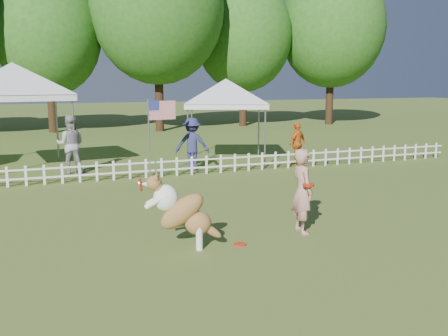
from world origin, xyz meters
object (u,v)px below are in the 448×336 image
(handler, at_px, (302,191))
(spectator_a, at_px, (71,144))
(frisbee_on_turf, at_px, (240,244))
(canopy_tent_left, at_px, (16,118))
(spectator_c, at_px, (297,143))
(spectator_b, at_px, (192,144))
(canopy_tent_right, at_px, (226,121))
(dog, at_px, (183,211))
(flag_pole, at_px, (149,140))

(handler, relative_size, spectator_a, 0.89)
(frisbee_on_turf, height_order, canopy_tent_left, canopy_tent_left)
(handler, height_order, spectator_a, spectator_a)
(spectator_a, distance_m, spectator_c, 7.89)
(spectator_a, relative_size, spectator_b, 1.08)
(frisbee_on_turf, bearing_deg, spectator_b, 79.42)
(canopy_tent_right, bearing_deg, handler, -81.27)
(frisbee_on_turf, xyz_separation_m, canopy_tent_right, (3.16, 9.12, 1.49))
(handler, relative_size, canopy_tent_right, 0.57)
(dog, xyz_separation_m, frisbee_on_turf, (1.03, -0.21, -0.68))
(canopy_tent_right, relative_size, spectator_a, 1.57)
(handler, relative_size, flag_pole, 0.69)
(handler, distance_m, spectator_a, 9.23)
(spectator_b, xyz_separation_m, spectator_c, (3.92, -0.20, -0.13))
(dog, relative_size, spectator_c, 0.91)
(canopy_tent_right, relative_size, spectator_c, 1.98)
(canopy_tent_left, relative_size, canopy_tent_right, 1.17)
(handler, xyz_separation_m, spectator_c, (3.93, 7.38, -0.10))
(handler, distance_m, canopy_tent_left, 11.09)
(dog, relative_size, canopy_tent_left, 0.39)
(spectator_b, height_order, spectator_c, spectator_b)
(dog, xyz_separation_m, spectator_c, (6.42, 7.46, 0.07))
(handler, distance_m, frisbee_on_turf, 1.71)
(dog, bearing_deg, canopy_tent_left, 125.40)
(frisbee_on_turf, height_order, spectator_a, spectator_a)
(dog, xyz_separation_m, flag_pole, (0.76, 6.43, 0.54))
(canopy_tent_left, height_order, spectator_a, canopy_tent_left)
(canopy_tent_left, bearing_deg, spectator_b, -26.80)
(spectator_a, bearing_deg, flag_pole, 148.00)
(canopy_tent_right, bearing_deg, flag_pole, -124.43)
(canopy_tent_right, bearing_deg, spectator_b, -123.91)
(spectator_c, bearing_deg, handler, 35.98)
(dog, distance_m, spectator_a, 8.56)
(dog, height_order, frisbee_on_turf, dog)
(dog, distance_m, spectator_b, 8.06)
(canopy_tent_right, distance_m, spectator_a, 5.65)
(frisbee_on_turf, bearing_deg, flag_pole, 92.31)
(handler, relative_size, frisbee_on_turf, 7.02)
(canopy_tent_right, bearing_deg, spectator_c, -13.47)
(flag_pole, relative_size, spectator_a, 1.29)
(flag_pole, xyz_separation_m, spectator_c, (5.66, 1.03, -0.47))
(frisbee_on_turf, height_order, canopy_tent_right, canopy_tent_right)
(handler, bearing_deg, spectator_b, 3.09)
(handler, height_order, spectator_c, handler)
(handler, bearing_deg, spectator_c, -24.85)
(handler, bearing_deg, canopy_tent_right, -7.73)
(handler, height_order, dog, handler)
(dog, bearing_deg, spectator_b, 89.75)
(frisbee_on_turf, bearing_deg, canopy_tent_right, 70.87)
(frisbee_on_turf, relative_size, spectator_c, 0.16)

